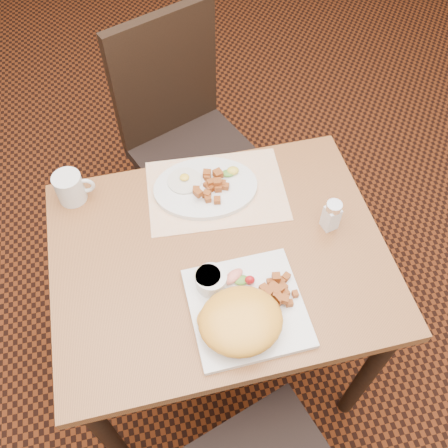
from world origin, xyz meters
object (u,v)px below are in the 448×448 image
salt_shaker (332,215)px  coffee_mug (71,188)px  table (220,273)px  chair_far (185,131)px  plate_oval (206,188)px  plate_square (247,308)px

salt_shaker → coffee_mug: size_ratio=0.88×
table → salt_shaker: size_ratio=9.00×
chair_far → salt_shaker: 0.78m
plate_oval → coffee_mug: 0.39m
plate_square → salt_shaker: 0.35m
plate_square → coffee_mug: bearing=131.0°
salt_shaker → coffee_mug: salt_shaker is taller
table → coffee_mug: (-0.37, 0.28, 0.16)m
chair_far → plate_oval: size_ratio=3.19×
chair_far → salt_shaker: (0.29, -0.67, 0.26)m
table → plate_oval: plate_oval is taller
plate_oval → salt_shaker: salt_shaker is taller
chair_far → coffee_mug: 0.62m
plate_oval → coffee_mug: bearing=170.9°
plate_square → chair_far: bearing=90.4°
table → salt_shaker: (0.32, 0.02, 0.16)m
plate_oval → chair_far: bearing=88.4°
plate_oval → coffee_mug: (-0.38, 0.06, 0.04)m
coffee_mug → plate_oval: bearing=-9.1°
plate_square → plate_oval: plate_oval is taller
plate_square → coffee_mug: coffee_mug is taller
chair_far → salt_shaker: size_ratio=9.70×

